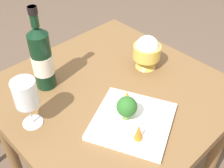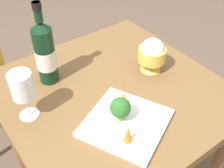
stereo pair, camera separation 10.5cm
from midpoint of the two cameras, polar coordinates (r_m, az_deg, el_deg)
name	(u,v)px [view 1 (the left image)]	position (r m, az deg, el deg)	size (l,w,h in m)	color
dining_table	(112,109)	(1.15, -2.64, -5.21)	(0.79, 0.79, 0.76)	brown
wine_bottle	(42,58)	(1.06, -16.65, 4.92)	(0.08, 0.08, 0.32)	black
wine_glass	(25,95)	(0.92, -20.06, -2.13)	(0.08, 0.08, 0.18)	white
rice_bowl	(147,52)	(1.15, 4.35, 6.38)	(0.11, 0.11, 0.14)	gold
serving_plate	(132,121)	(0.95, 0.91, -7.57)	(0.33, 0.33, 0.02)	white
broccoli_floret	(127,107)	(0.92, -0.33, -4.78)	(0.07, 0.07, 0.09)	#729E4C
carrot_garnish_left	(127,97)	(0.98, -0.07, -2.85)	(0.04, 0.04, 0.06)	orange
carrot_garnish_right	(139,132)	(0.87, 1.84, -9.71)	(0.03, 0.03, 0.06)	orange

